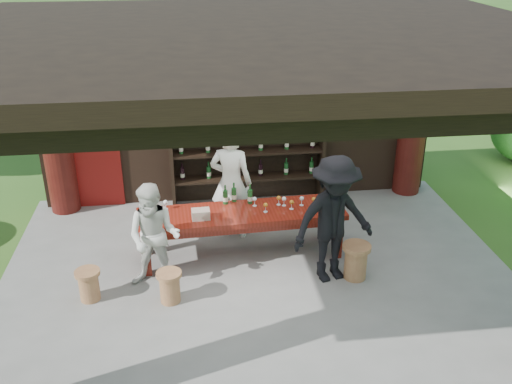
{
  "coord_description": "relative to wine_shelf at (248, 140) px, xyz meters",
  "views": [
    {
      "loc": [
        -0.92,
        -6.92,
        4.59
      ],
      "look_at": [
        0.0,
        0.4,
        1.15
      ],
      "focal_mm": 40.0,
      "sensor_mm": 36.0,
      "label": 1
    }
  ],
  "objects": [
    {
      "name": "ground",
      "position": [
        -0.11,
        -2.45,
        -1.2
      ],
      "size": [
        90.0,
        90.0,
        0.0
      ],
      "primitive_type": "plane",
      "color": "#2D5119",
      "rests_on": "ground"
    },
    {
      "name": "pavilion",
      "position": [
        -0.12,
        -2.02,
        0.93
      ],
      "size": [
        7.5,
        6.0,
        3.6
      ],
      "color": "slate",
      "rests_on": "ground"
    },
    {
      "name": "wine_shelf",
      "position": [
        0.0,
        0.0,
        0.0
      ],
      "size": [
        2.73,
        0.42,
        2.4
      ],
      "color": "black",
      "rests_on": "ground"
    },
    {
      "name": "tasting_table",
      "position": [
        -0.3,
        -1.85,
        -0.57
      ],
      "size": [
        3.12,
        0.94,
        0.75
      ],
      "rotation": [
        0.0,
        0.0,
        0.05
      ],
      "color": "#63190E",
      "rests_on": "ground"
    },
    {
      "name": "stool_near_left",
      "position": [
        -1.38,
        -2.92,
        -0.96
      ],
      "size": [
        0.34,
        0.34,
        0.45
      ],
      "rotation": [
        0.0,
        0.0,
        -0.22
      ],
      "color": "#905A39",
      "rests_on": "ground"
    },
    {
      "name": "stool_near_right",
      "position": [
        1.25,
        -2.67,
        -0.92
      ],
      "size": [
        0.41,
        0.41,
        0.53
      ],
      "rotation": [
        0.0,
        0.0,
        0.09
      ],
      "color": "#905A39",
      "rests_on": "ground"
    },
    {
      "name": "stool_far_left",
      "position": [
        -2.46,
        -2.74,
        -0.97
      ],
      "size": [
        0.34,
        0.34,
        0.45
      ],
      "rotation": [
        0.0,
        0.0,
        0.34
      ],
      "color": "#905A39",
      "rests_on": "ground"
    },
    {
      "name": "host",
      "position": [
        -0.4,
        -1.17,
        -0.28
      ],
      "size": [
        0.78,
        0.64,
        1.84
      ],
      "primitive_type": "imported",
      "rotation": [
        0.0,
        0.0,
        2.81
      ],
      "color": "white",
      "rests_on": "ground"
    },
    {
      "name": "guest_woman",
      "position": [
        -1.56,
        -2.5,
        -0.44
      ],
      "size": [
        0.86,
        0.75,
        1.53
      ],
      "primitive_type": "imported",
      "rotation": [
        0.0,
        0.0,
        -0.25
      ],
      "color": "silver",
      "rests_on": "ground"
    },
    {
      "name": "guest_man",
      "position": [
        0.9,
        -2.62,
        -0.27
      ],
      "size": [
        1.34,
        0.98,
        1.87
      ],
      "primitive_type": "imported",
      "rotation": [
        0.0,
        0.0,
        0.26
      ],
      "color": "black",
      "rests_on": "ground"
    },
    {
      "name": "table_bottles",
      "position": [
        -0.35,
        -1.55,
        -0.3
      ],
      "size": [
        0.45,
        0.18,
        0.31
      ],
      "color": "#194C1E",
      "rests_on": "tasting_table"
    },
    {
      "name": "table_glasses",
      "position": [
        0.13,
        -1.76,
        -0.38
      ],
      "size": [
        2.29,
        0.35,
        0.15
      ],
      "color": "silver",
      "rests_on": "tasting_table"
    },
    {
      "name": "napkin_basket",
      "position": [
        -0.91,
        -2.0,
        -0.38
      ],
      "size": [
        0.27,
        0.19,
        0.14
      ],
      "primitive_type": "cube",
      "rotation": [
        0.0,
        0.0,
        0.05
      ],
      "color": "#BF6672",
      "rests_on": "tasting_table"
    },
    {
      "name": "shrubs",
      "position": [
        1.12,
        -1.58,
        -0.65
      ],
      "size": [
        14.8,
        7.49,
        1.36
      ],
      "color": "#194C14",
      "rests_on": "ground"
    }
  ]
}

